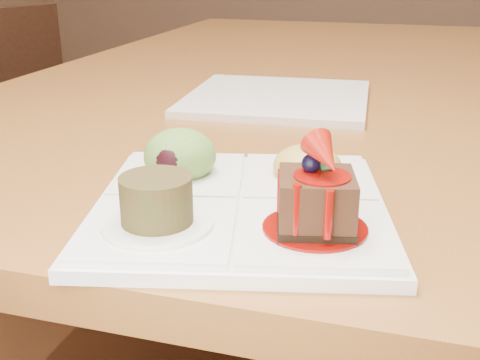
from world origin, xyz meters
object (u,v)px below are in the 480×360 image
(chair_left, at_px, (35,134))
(sampler_plate, at_px, (238,193))
(dining_table, at_px, (294,100))
(second_plate, at_px, (277,98))

(chair_left, xyz_separation_m, sampler_plate, (0.93, -0.99, 0.30))
(dining_table, bearing_deg, chair_left, 163.85)
(sampler_plate, relative_size, second_plate, 1.12)
(second_plate, bearing_deg, dining_table, 95.84)
(dining_table, bearing_deg, second_plate, -84.16)
(dining_table, height_order, chair_left, chair_left)
(sampler_plate, xyz_separation_m, second_plate, (-0.07, 0.45, -0.01))
(sampler_plate, bearing_deg, dining_table, 84.08)
(dining_table, relative_size, second_plate, 6.28)
(second_plate, bearing_deg, sampler_plate, -81.66)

